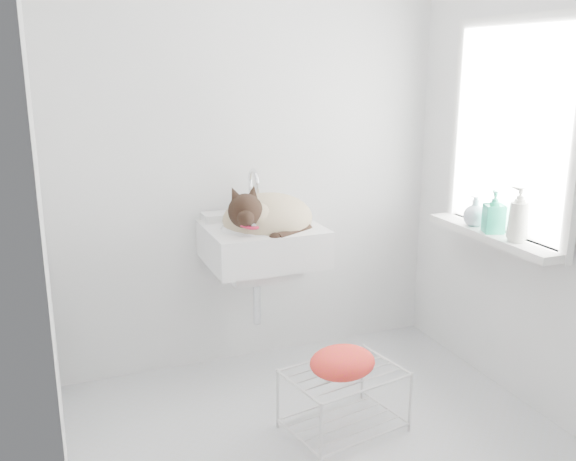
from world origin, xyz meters
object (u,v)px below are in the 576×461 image
object	(u,v)px
cat	(265,219)
bottle_b	(492,232)
wire_rack	(344,401)
bottle_c	(474,226)
bottle_a	(516,241)
sink	(262,226)

from	to	relation	value
cat	bottle_b	bearing A→B (deg)	-41.21
wire_rack	bottle_c	bearing A→B (deg)	16.73
cat	bottle_a	size ratio (longest dim) A/B	2.52
wire_rack	bottle_a	distance (m)	1.12
bottle_c	bottle_b	bearing A→B (deg)	-90.00
bottle_c	wire_rack	bearing A→B (deg)	-163.27
cat	wire_rack	xyz separation A→B (m)	(0.15, -0.65, -0.74)
cat	bottle_b	distance (m)	1.16
sink	bottle_a	xyz separation A→B (m)	(1.04, -0.72, 0.00)
cat	wire_rack	bearing A→B (deg)	-90.54
wire_rack	bottle_b	xyz separation A→B (m)	(0.87, 0.11, 0.70)
wire_rack	bottle_c	world-z (taller)	bottle_c
sink	bottle_c	xyz separation A→B (m)	(1.04, -0.40, 0.00)
bottle_b	bottle_c	bearing A→B (deg)	90.00
cat	wire_rack	size ratio (longest dim) A/B	1.11
sink	cat	size ratio (longest dim) A/B	1.05
sink	bottle_c	distance (m)	1.11
sink	cat	bearing A→B (deg)	-60.69
bottle_c	cat	bearing A→B (deg)	159.53
sink	bottle_b	bearing A→B (deg)	-27.96
sink	bottle_b	size ratio (longest dim) A/B	2.77
sink	cat	world-z (taller)	cat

